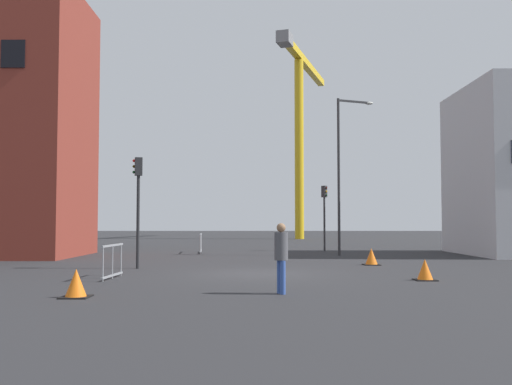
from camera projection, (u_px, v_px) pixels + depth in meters
ground at (256, 274)px, 19.46m from camera, size 160.00×160.00×0.00m
construction_crane at (300, 110)px, 57.05m from camera, size 6.48×17.84×19.01m
streetlamp_tall at (343, 163)px, 29.84m from camera, size 2.07×0.87×8.33m
traffic_light_crosswalk at (138, 194)px, 21.60m from camera, size 0.39×0.31×4.26m
traffic_light_island at (324, 207)px, 34.12m from camera, size 0.37×0.37×3.95m
pedestrian_walking at (281, 252)px, 14.12m from camera, size 0.34×0.34×1.77m
safety_barrier_left_run at (113, 261)px, 17.81m from camera, size 0.18×2.02×1.08m
safety_barrier_right_run at (201, 243)px, 31.93m from camera, size 0.24×2.39×1.08m
traffic_cone_orange at (76, 284)px, 13.42m from camera, size 0.68×0.68×0.68m
traffic_cone_striped at (371, 257)px, 23.24m from camera, size 0.68×0.68×0.69m
traffic_cone_by_barrier at (425, 270)px, 17.27m from camera, size 0.65×0.65×0.65m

